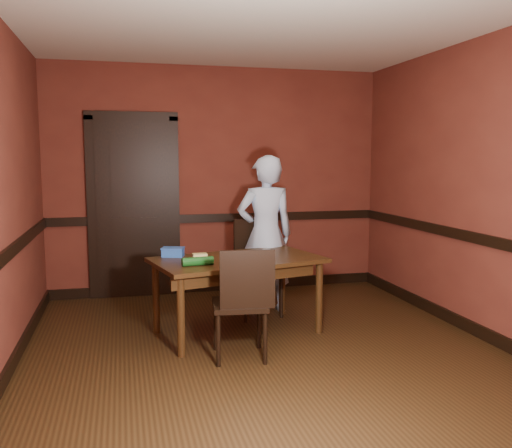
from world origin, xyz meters
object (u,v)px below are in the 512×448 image
dining_table (238,296)px  food_tub (173,252)px  sauce_jar (266,254)px  cheese_saucer (200,257)px  chair_far (256,268)px  sandwich_plate (250,256)px  person (265,234)px  chair_near (239,302)px

dining_table → food_tub: size_ratio=6.39×
sauce_jar → cheese_saucer: sauce_jar is taller
cheese_saucer → food_tub: 0.30m
sauce_jar → food_tub: size_ratio=0.35×
chair_far → food_tub: bearing=-170.4°
chair_far → sauce_jar: chair_far is taller
cheese_saucer → sandwich_plate: bearing=-6.2°
chair_far → person: size_ratio=0.60×
chair_far → dining_table: bearing=-129.5°
dining_table → food_tub: food_tub is taller
chair_far → cheese_saucer: chair_far is taller
chair_far → cheese_saucer: bearing=-151.7°
dining_table → sauce_jar: sauce_jar is taller
sandwich_plate → chair_far: bearing=70.4°
chair_near → cheese_saucer: size_ratio=5.39×
dining_table → chair_near: size_ratio=1.64×
sauce_jar → chair_far: bearing=85.4°
chair_near → sandwich_plate: 0.68m
chair_far → chair_near: size_ratio=1.07×
cheese_saucer → food_tub: bearing=138.2°
chair_far → sauce_jar: size_ratio=11.77×
dining_table → sandwich_plate: (0.11, -0.03, 0.37)m
chair_far → food_tub: 0.96m
food_tub → sandwich_plate: bearing=-2.3°
dining_table → chair_near: (-0.11, -0.61, 0.11)m
chair_far → chair_near: bearing=-119.6°
person → sandwich_plate: bearing=63.8°
chair_far → person: (0.13, 0.10, 0.33)m
chair_near → dining_table: bearing=-93.9°
food_tub → sauce_jar: bearing=-1.9°
dining_table → cheese_saucer: 0.51m
chair_far → person: person is taller
person → sauce_jar: size_ratio=19.73×
dining_table → chair_near: 0.63m
person → cheese_saucer: 0.99m
person → cheese_saucer: (-0.78, -0.60, -0.10)m
food_tub → cheese_saucer: bearing=-23.8°
chair_far → sandwich_plate: bearing=-119.0°
sandwich_plate → sauce_jar: bearing=-18.0°
chair_near → sandwich_plate: chair_near is taller
cheese_saucer → food_tub: size_ratio=0.72×
dining_table → sauce_jar: size_ratio=18.03×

